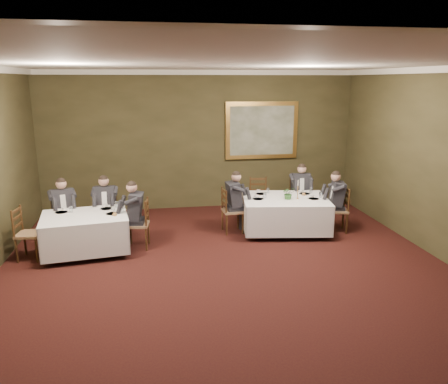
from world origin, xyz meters
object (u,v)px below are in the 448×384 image
object	(u,v)px
chair_sec_backright	(107,224)
diner_main_endright	(337,209)
chair_main_endleft	(232,219)
centerpiece	(288,193)
chair_sec_endright	(139,234)
diner_sec_endright	(138,223)
chair_main_backright	(299,207)
diner_main_backright	(300,198)
candlestick	(298,192)
diner_sec_backleft	(64,217)
diner_sec_backright	(106,214)
table_second	(85,231)
chair_main_endright	(337,219)
chair_sec_endleft	(30,244)
table_main	(285,212)
chair_main_backleft	(258,207)
painting	(262,130)
diner_main_endleft	(233,209)
chair_sec_backleft	(65,228)

from	to	relation	value
chair_sec_backright	diner_main_endright	bearing A→B (deg)	176.73
chair_main_endleft	centerpiece	bearing A→B (deg)	73.40
chair_sec_endright	diner_sec_endright	size ratio (longest dim) A/B	0.74
chair_main_backright	diner_main_backright	world-z (taller)	diner_main_backright
chair_main_endleft	diner_main_endright	world-z (taller)	diner_main_endright
diner_sec_endright	candlestick	size ratio (longest dim) A/B	3.14
diner_sec_backleft	diner_sec_backright	size ratio (longest dim) A/B	1.00
table_second	diner_main_backright	xyz separation A→B (m)	(4.78, 1.41, 0.06)
chair_main_backright	chair_main_endright	world-z (taller)	same
chair_main_endleft	chair_sec_endright	xyz separation A→B (m)	(-2.00, -0.60, 0.00)
diner_main_backright	diner_sec_backright	xyz separation A→B (m)	(-4.46, -0.56, 0.00)
centerpiece	candlestick	bearing A→B (deg)	-0.94
chair_main_endright	diner_sec_backleft	world-z (taller)	diner_sec_backleft
chair_sec_endleft	chair_sec_backright	bearing A→B (deg)	134.37
table_main	diner_main_endright	size ratio (longest dim) A/B	1.50
chair_main_backright	centerpiece	bearing A→B (deg)	61.42
table_main	chair_main_endright	xyz separation A→B (m)	(1.15, -0.17, -0.17)
chair_main_endright	chair_sec_endleft	world-z (taller)	same
chair_main_backleft	chair_main_backright	world-z (taller)	same
chair_sec_backright	painting	xyz separation A→B (m)	(3.83, 1.90, 1.71)
chair_main_backright	diner_sec_backright	xyz separation A→B (m)	(-4.46, -0.57, 0.23)
chair_main_backright	table_main	bearing A→B (deg)	57.39
chair_main_endleft	chair_sec_endleft	bearing A→B (deg)	-82.45
chair_sec_backright	candlestick	distance (m)	4.14
chair_sec_endleft	candlestick	bearing A→B (deg)	103.75
painting	diner_sec_backleft	bearing A→B (deg)	-156.64
diner_sec_backleft	painting	bearing A→B (deg)	-175.06
diner_main_endright	chair_main_endright	bearing A→B (deg)	-90.00
chair_main_backright	chair_main_endleft	world-z (taller)	same
chair_main_backleft	chair_sec_endleft	xyz separation A→B (m)	(-4.80, -1.69, 0.00)
chair_main_backright	diner_main_endleft	size ratio (longest dim) A/B	0.74
chair_main_backleft	diner_main_backright	size ratio (longest dim) A/B	0.74
chair_sec_backleft	candlestick	bearing A→B (deg)	158.29
diner_main_backright	centerpiece	size ratio (longest dim) A/B	4.68
diner_main_endleft	chair_main_endright	distance (m)	2.33
chair_main_endleft	diner_sec_backleft	world-z (taller)	diner_sec_backleft
chair_main_endright	diner_sec_backright	size ratio (longest dim) A/B	0.74
diner_main_backright	centerpiece	xyz separation A→B (m)	(-0.59, -0.94, 0.40)
centerpiece	diner_main_endright	bearing A→B (deg)	-4.20
chair_main_backleft	painting	size ratio (longest dim) A/B	0.53
chair_main_backleft	diner_sec_endright	world-z (taller)	diner_sec_endright
diner_sec_endright	table_main	bearing A→B (deg)	-75.44
chair_main_backright	chair_main_endleft	distance (m)	1.91
diner_main_backright	diner_sec_backleft	bearing A→B (deg)	10.53
chair_sec_endleft	painting	world-z (taller)	painting
chair_sec_backright	diner_sec_endright	bearing A→B (deg)	134.25
table_main	centerpiece	size ratio (longest dim) A/B	7.04
chair_sec_backleft	chair_sec_backright	xyz separation A→B (m)	(0.85, 0.11, 0.00)
diner_main_backright	diner_sec_backleft	xyz separation A→B (m)	(-5.30, -0.67, 0.00)
diner_sec_backleft	centerpiece	distance (m)	4.74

